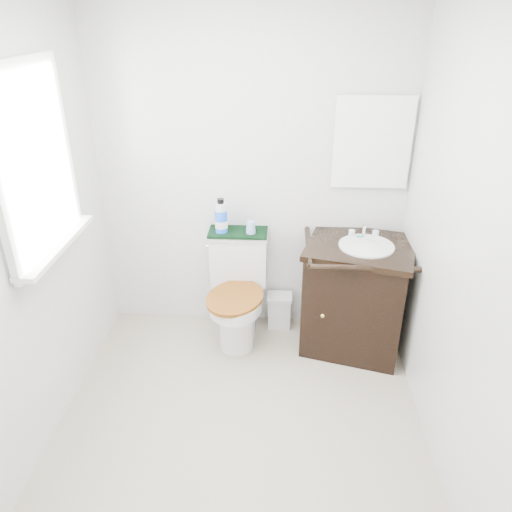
# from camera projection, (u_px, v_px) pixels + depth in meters

# --- Properties ---
(floor) EXTENTS (2.40, 2.40, 0.00)m
(floor) POSITION_uv_depth(u_px,v_px,m) (240.00, 429.00, 2.99)
(floor) COLOR #A99D88
(floor) RESTS_ON ground
(wall_back) EXTENTS (2.40, 0.00, 2.40)m
(wall_back) POSITION_uv_depth(u_px,v_px,m) (252.00, 176.00, 3.52)
(wall_back) COLOR silver
(wall_back) RESTS_ON ground
(wall_front) EXTENTS (2.40, 0.00, 2.40)m
(wall_front) POSITION_uv_depth(u_px,v_px,m) (196.00, 440.00, 1.38)
(wall_front) COLOR silver
(wall_front) RESTS_ON ground
(wall_left) EXTENTS (0.00, 2.40, 2.40)m
(wall_left) POSITION_uv_depth(u_px,v_px,m) (18.00, 245.00, 2.51)
(wall_left) COLOR silver
(wall_left) RESTS_ON ground
(wall_right) EXTENTS (0.00, 2.40, 2.40)m
(wall_right) POSITION_uv_depth(u_px,v_px,m) (464.00, 256.00, 2.39)
(wall_right) COLOR silver
(wall_right) RESTS_ON ground
(window) EXTENTS (0.02, 0.70, 0.90)m
(window) POSITION_uv_depth(u_px,v_px,m) (33.00, 163.00, 2.57)
(window) COLOR white
(window) RESTS_ON wall_left
(mirror) EXTENTS (0.50, 0.02, 0.60)m
(mirror) POSITION_uv_depth(u_px,v_px,m) (372.00, 143.00, 3.34)
(mirror) COLOR silver
(mirror) RESTS_ON wall_back
(toilet) EXTENTS (0.48, 0.67, 0.80)m
(toilet) POSITION_uv_depth(u_px,v_px,m) (238.00, 295.00, 3.70)
(toilet) COLOR silver
(toilet) RESTS_ON floor
(vanity) EXTENTS (0.84, 0.77, 0.92)m
(vanity) POSITION_uv_depth(u_px,v_px,m) (356.00, 294.00, 3.56)
(vanity) COLOR black
(vanity) RESTS_ON floor
(trash_bin) EXTENTS (0.19, 0.15, 0.28)m
(trash_bin) POSITION_uv_depth(u_px,v_px,m) (279.00, 310.00, 3.90)
(trash_bin) COLOR silver
(trash_bin) RESTS_ON floor
(towel) EXTENTS (0.42, 0.22, 0.02)m
(towel) POSITION_uv_depth(u_px,v_px,m) (238.00, 232.00, 3.60)
(towel) COLOR black
(towel) RESTS_ON toilet
(mouthwash_bottle) EXTENTS (0.09, 0.09, 0.25)m
(mouthwash_bottle) POSITION_uv_depth(u_px,v_px,m) (221.00, 217.00, 3.54)
(mouthwash_bottle) COLOR blue
(mouthwash_bottle) RESTS_ON towel
(cup) EXTENTS (0.07, 0.07, 0.09)m
(cup) POSITION_uv_depth(u_px,v_px,m) (251.00, 227.00, 3.55)
(cup) COLOR #81A3D4
(cup) RESTS_ON towel
(soap_bar) EXTENTS (0.07, 0.05, 0.02)m
(soap_bar) POSITION_uv_depth(u_px,v_px,m) (360.00, 237.00, 3.48)
(soap_bar) COLOR #197877
(soap_bar) RESTS_ON vanity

